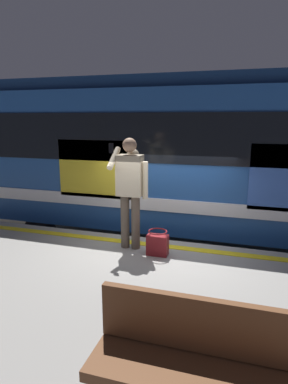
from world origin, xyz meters
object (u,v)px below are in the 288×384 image
(handbag, at_px, (158,244))
(train_carriage, at_px, (199,152))
(passenger, at_px, (130,184))
(bench, at_px, (196,365))

(handbag, bearing_deg, train_carriage, -95.39)
(train_carriage, relative_size, passenger, 5.80)
(train_carriage, height_order, passenger, train_carriage)
(train_carriage, xyz_separation_m, passenger, (0.74, 2.45, -0.29))
(train_carriage, distance_m, handbag, 2.87)
(bench, bearing_deg, train_carriage, -82.35)
(handbag, distance_m, bench, 2.90)
(train_carriage, xyz_separation_m, bench, (-0.72, 5.33, -0.86))
(handbag, xyz_separation_m, bench, (-0.96, 2.71, 0.31))
(train_carriage, bearing_deg, passenger, 73.20)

